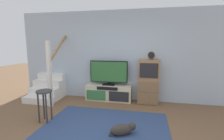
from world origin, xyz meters
name	(u,v)px	position (x,y,z in m)	size (l,w,h in m)	color
back_wall	(120,56)	(0.00, 2.46, 1.35)	(6.40, 0.12, 2.70)	#A8BCD1
area_rug	(105,126)	(0.00, 0.60, 0.01)	(2.60, 1.80, 0.01)	navy
media_console	(109,93)	(-0.30, 2.19, 0.24)	(1.38, 0.38, 0.48)	beige
television	(109,72)	(-0.30, 2.22, 0.87)	(1.14, 0.22, 0.73)	black
side_cabinet	(148,82)	(0.87, 2.20, 0.64)	(0.58, 0.38, 1.28)	#93704C
desk_clock	(151,56)	(0.92, 2.19, 1.39)	(0.20, 0.08, 0.22)	#4C3823
staircase	(51,85)	(-2.24, 2.20, 0.37)	(1.00, 1.36, 2.20)	white
bar_stool_near	(44,99)	(-1.37, 0.56, 0.53)	(0.34, 0.34, 0.71)	#333338
dog	(123,129)	(0.41, 0.35, 0.12)	(0.51, 0.37, 0.23)	#332D28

